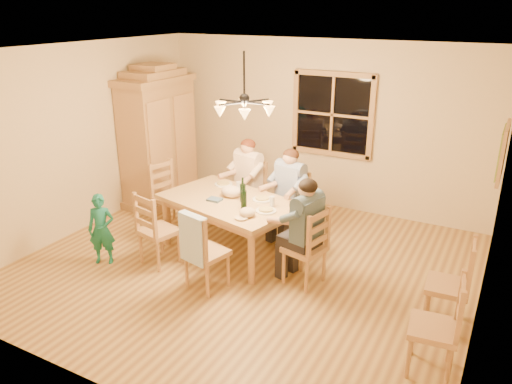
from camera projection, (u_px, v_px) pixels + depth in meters
The scene contains 33 objects.
floor at pixel (246, 266), 6.47m from camera, with size 5.50×5.50×0.00m, color olive.
ceiling at pixel (244, 51), 5.52m from camera, with size 5.50×5.00×0.02m, color white.
wall_back at pixel (321, 125), 8.06m from camera, with size 5.50×0.02×2.70m, color beige.
wall_left at pixel (80, 139), 7.22m from camera, with size 0.02×5.00×2.70m, color beige.
wall_right at pixel (494, 208), 4.78m from camera, with size 0.02×5.00×2.70m, color beige.
window at pixel (333, 114), 7.87m from camera, with size 1.30×0.06×1.30m.
painting at pixel (503, 152), 5.70m from camera, with size 0.06×0.78×0.64m.
chandelier at pixel (244, 107), 5.74m from camera, with size 0.77×0.68×0.71m.
armoire at pixel (159, 140), 8.30m from camera, with size 0.66×1.40×2.30m.
dining_table at pixel (230, 206), 6.65m from camera, with size 2.00×1.48×0.76m.
chair_far_left at pixel (248, 205), 7.65m from camera, with size 0.52×0.51×0.99m.
chair_far_right at pixel (289, 218), 7.15m from camera, with size 0.52×0.51×0.99m.
chair_near_left at pixel (160, 241), 6.46m from camera, with size 0.52×0.51×0.99m.
chair_near_right at pixel (207, 264), 5.90m from camera, with size 0.52×0.51×0.99m.
chair_end_left at pixel (171, 207), 7.55m from camera, with size 0.51×0.52×0.99m.
chair_end_right at pixel (304, 260), 6.00m from camera, with size 0.51×0.52×0.99m.
adult_woman at pixel (248, 171), 7.46m from camera, with size 0.47×0.50×0.87m.
adult_plaid_man at pixel (290, 183), 6.96m from camera, with size 0.47×0.50×0.87m.
adult_slate_man at pixel (306, 219), 5.81m from camera, with size 0.50×0.47×0.87m.
towel at pixel (194, 239), 5.63m from camera, with size 0.38×0.10×0.58m, color #B0CBEF.
wine_bottle_a at pixel (243, 190), 6.47m from camera, with size 0.08×0.08×0.33m, color black.
wine_bottle_b at pixel (244, 196), 6.25m from camera, with size 0.08×0.08×0.33m, color black.
plate_woman at pixel (224, 184), 7.13m from camera, with size 0.26×0.26×0.02m, color white.
plate_plaid at pixel (262, 199), 6.58m from camera, with size 0.26×0.26×0.02m, color white.
plate_slate at pixel (266, 211), 6.21m from camera, with size 0.26×0.26×0.02m, color white.
wine_glass_a at pixel (238, 187), 6.86m from camera, with size 0.06×0.06×0.14m, color silver.
wine_glass_b at pixel (272, 201), 6.34m from camera, with size 0.06×0.06×0.14m, color silver.
cap at pixel (247, 212), 6.06m from camera, with size 0.20×0.20×0.11m, color #CAAE86.
napkin at pixel (215, 200), 6.56m from camera, with size 0.18×0.14×0.03m, color #445C7D.
cloth_bundle at pixel (231, 191), 6.67m from camera, with size 0.28×0.22×0.15m, color #CCB194.
child at pixel (102, 229), 6.41m from camera, with size 0.34×0.23×0.94m, color #1B7A6D.
chair_spare_front at pixel (431, 342), 4.54m from camera, with size 0.47×0.49×0.99m.
chair_spare_back at pixel (445, 299), 5.21m from camera, with size 0.45×0.47×0.99m.
Camera 1 is at (2.83, -4.97, 3.19)m, focal length 35.00 mm.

